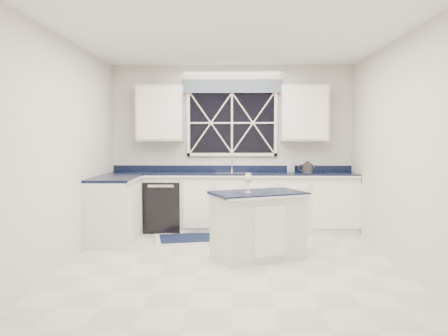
{
  "coord_description": "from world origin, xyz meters",
  "views": [
    {
      "loc": [
        0.01,
        -5.07,
        1.51
      ],
      "look_at": [
        -0.1,
        0.4,
        1.13
      ],
      "focal_mm": 35.0,
      "sensor_mm": 36.0,
      "label": 1
    }
  ],
  "objects_px": {
    "kettle": "(307,167)",
    "soap_bottle": "(291,166)",
    "dishwasher": "(164,205)",
    "faucet": "(232,162)",
    "island": "(258,225)",
    "wine_glass": "(248,179)"
  },
  "relations": [
    {
      "from": "kettle",
      "to": "soap_bottle",
      "type": "height_order",
      "value": "kettle"
    },
    {
      "from": "dishwasher",
      "to": "faucet",
      "type": "distance_m",
      "value": 1.31
    },
    {
      "from": "dishwasher",
      "to": "faucet",
      "type": "height_order",
      "value": "faucet"
    },
    {
      "from": "dishwasher",
      "to": "kettle",
      "type": "relative_size",
      "value": 2.99
    },
    {
      "from": "dishwasher",
      "to": "island",
      "type": "bearing_deg",
      "value": -48.21
    },
    {
      "from": "dishwasher",
      "to": "island",
      "type": "xyz_separation_m",
      "value": [
        1.43,
        -1.6,
        0.01
      ]
    },
    {
      "from": "dishwasher",
      "to": "kettle",
      "type": "distance_m",
      "value": 2.39
    },
    {
      "from": "faucet",
      "to": "wine_glass",
      "type": "relative_size",
      "value": 1.25
    },
    {
      "from": "island",
      "to": "kettle",
      "type": "xyz_separation_m",
      "value": [
        0.88,
        1.58,
        0.61
      ]
    },
    {
      "from": "kettle",
      "to": "wine_glass",
      "type": "height_order",
      "value": "kettle"
    },
    {
      "from": "dishwasher",
      "to": "soap_bottle",
      "type": "relative_size",
      "value": 4.14
    },
    {
      "from": "island",
      "to": "soap_bottle",
      "type": "xyz_separation_m",
      "value": [
        0.65,
        1.82,
        0.62
      ]
    },
    {
      "from": "dishwasher",
      "to": "wine_glass",
      "type": "distance_m",
      "value": 2.18
    },
    {
      "from": "island",
      "to": "wine_glass",
      "type": "distance_m",
      "value": 0.6
    },
    {
      "from": "faucet",
      "to": "kettle",
      "type": "distance_m",
      "value": 1.23
    },
    {
      "from": "faucet",
      "to": "island",
      "type": "xyz_separation_m",
      "value": [
        0.33,
        -1.79,
        -0.68
      ]
    },
    {
      "from": "wine_glass",
      "to": "soap_bottle",
      "type": "height_order",
      "value": "soap_bottle"
    },
    {
      "from": "island",
      "to": "kettle",
      "type": "height_order",
      "value": "kettle"
    },
    {
      "from": "kettle",
      "to": "wine_glass",
      "type": "xyz_separation_m",
      "value": [
        -1.01,
        -1.62,
        -0.03
      ]
    },
    {
      "from": "dishwasher",
      "to": "soap_bottle",
      "type": "height_order",
      "value": "soap_bottle"
    },
    {
      "from": "faucet",
      "to": "wine_glass",
      "type": "bearing_deg",
      "value": -83.68
    },
    {
      "from": "kettle",
      "to": "soap_bottle",
      "type": "relative_size",
      "value": 1.39
    }
  ]
}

